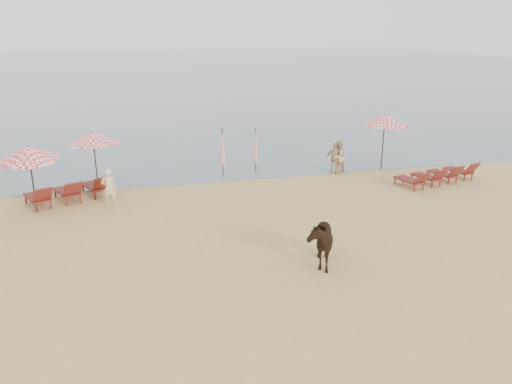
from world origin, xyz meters
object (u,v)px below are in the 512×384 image
lounger_cluster_right (438,175)px  umbrella_closed_left (256,145)px  umbrella_open_left_b (28,153)px  beachgoer_right_a (338,157)px  cow (319,240)px  umbrella_open_left_a (93,138)px  lounger_cluster_left (69,191)px  umbrella_open_right (385,120)px  beachgoer_left (109,188)px  beachgoer_right_b (335,158)px  umbrella_closed_right (222,147)px

lounger_cluster_right → umbrella_closed_left: size_ratio=1.86×
umbrella_open_left_b → beachgoer_right_a: umbrella_open_left_b is taller
umbrella_open_left_b → umbrella_closed_left: size_ratio=1.24×
cow → umbrella_open_left_a: bearing=142.5°
lounger_cluster_left → umbrella_open_left_b: 2.40m
umbrella_open_right → beachgoer_right_a: (-2.36, -0.08, -1.69)m
umbrella_closed_left → umbrella_open_left_b: bearing=-160.5°
lounger_cluster_left → umbrella_open_right: size_ratio=1.26×
beachgoer_left → umbrella_open_right: bearing=-167.8°
umbrella_open_left_b → beachgoer_right_a: 13.65m
lounger_cluster_right → umbrella_open_left_a: umbrella_open_left_a is taller
umbrella_open_left_a → umbrella_open_left_b: (-2.14, -2.55, 0.07)m
umbrella_open_left_a → umbrella_open_left_b: size_ratio=0.94×
umbrella_open_right → cow: 11.44m
umbrella_open_left_b → umbrella_closed_left: (9.54, 3.38, -1.01)m
beachgoer_right_b → lounger_cluster_right: bearing=167.2°
lounger_cluster_left → umbrella_open_right: (14.63, 1.32, 2.04)m
cow → beachgoer_left: beachgoer_left is taller
umbrella_open_left_b → lounger_cluster_right: bearing=-15.3°
umbrella_open_left_b → cow: 11.31m
umbrella_open_left_a → umbrella_open_right: (13.60, -0.25, 0.22)m
cow → beachgoer_right_b: size_ratio=1.22×
lounger_cluster_right → cow: (-8.20, -6.31, 0.36)m
lounger_cluster_right → umbrella_closed_right: (-9.29, 3.58, 1.01)m
cow → beachgoer_right_a: bearing=79.9°
lounger_cluster_left → cow: cow is taller
umbrella_closed_right → cow: 9.97m
umbrella_open_left_b → lounger_cluster_left: bearing=27.9°
umbrella_open_left_b → umbrella_open_right: bearing=-5.6°
umbrella_closed_left → beachgoer_right_a: umbrella_closed_left is taller
umbrella_open_right → umbrella_closed_left: size_ratio=1.28×
umbrella_closed_left → beachgoer_right_b: (3.65, -1.16, -0.58)m
cow → beachgoer_right_a: beachgoer_right_a is taller
lounger_cluster_left → beachgoer_left: (1.65, -1.17, 0.34)m
umbrella_open_right → umbrella_closed_right: umbrella_open_right is taller
umbrella_open_right → beachgoer_left: 13.33m
umbrella_closed_left → umbrella_closed_right: size_ratio=0.94×
umbrella_open_left_b → cow: bearing=-50.9°
lounger_cluster_left → beachgoer_left: bearing=-60.1°
lounger_cluster_right → beachgoer_right_b: 4.78m
umbrella_open_left_a → umbrella_open_right: umbrella_open_right is taller
lounger_cluster_left → lounger_cluster_right: size_ratio=0.86×
umbrella_closed_left → lounger_cluster_left: bearing=-164.2°
umbrella_open_left_a → beachgoer_right_a: size_ratio=1.56×
cow → umbrella_open_right: bearing=69.3°
cow → beachgoer_left: size_ratio=1.14×
umbrella_open_left_b → umbrella_closed_left: umbrella_open_left_b is taller
umbrella_closed_left → beachgoer_right_b: size_ratio=1.43×
beachgoer_right_a → beachgoer_right_b: bearing=-31.6°
umbrella_open_left_a → beachgoer_right_b: bearing=18.9°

